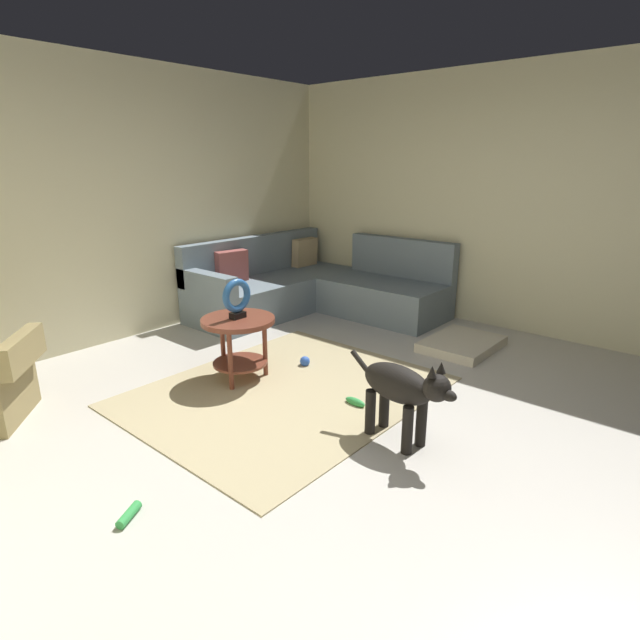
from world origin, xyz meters
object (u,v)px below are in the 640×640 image
dog (402,389)px  dog_toy_ball (305,361)px  dog_bed_mat (462,344)px  torus_sculpture (237,298)px  dog_toy_bone (355,402)px  dog_toy_rope (129,515)px  side_table (239,332)px  sectional_couch (314,289)px

dog → dog_toy_ball: dog is taller
dog_bed_mat → dog_toy_ball: bearing=147.1°
torus_sculpture → dog_toy_ball: (0.56, -0.22, -0.67)m
dog → dog_toy_bone: dog is taller
dog_toy_rope → dog_toy_bone: dog_toy_bone is taller
torus_sculpture → dog_bed_mat: bearing=-29.7°
side_table → dog_toy_ball: size_ratio=6.63×
side_table → dog_bed_mat: size_ratio=0.75×
sectional_couch → dog_bed_mat: (-0.01, -1.94, -0.24)m
sectional_couch → dog_toy_bone: bearing=-131.5°
dog_bed_mat → dog_toy_rope: 3.43m
side_table → torus_sculpture: torus_sculpture is taller
sectional_couch → dog_toy_bone: sectional_couch is taller
dog_toy_ball → dog_toy_bone: 0.87m
sectional_couch → side_table: sectional_couch is taller
sectional_couch → dog: (-1.89, -2.41, 0.09)m
side_table → dog_toy_rope: side_table is taller
dog → sectional_couch: bearing=-120.7°
torus_sculpture → dog_toy_ball: bearing=-21.0°
dog_bed_mat → sectional_couch: bearing=89.8°
sectional_couch → dog_toy_ball: bearing=-141.3°
dog → dog_toy_rope: size_ratio=4.99×
torus_sculpture → dog_toy_rope: size_ratio=1.92×
sectional_couch → torus_sculpture: bearing=-155.7°
dog_bed_mat → dog_toy_ball: same height
dog_bed_mat → torus_sculpture: bearing=150.3°
dog_bed_mat → dog: (-1.88, -0.47, 0.33)m
torus_sculpture → side_table: bearing=93.6°
torus_sculpture → dog_bed_mat: size_ratio=0.41×
dog_toy_rope → torus_sculpture: bearing=30.5°
torus_sculpture → dog_toy_bone: torus_sculpture is taller
dog → dog_toy_bone: bearing=-105.5°
dog_toy_bone → torus_sculpture: bearing=103.2°
dog_toy_ball → dog_toy_bone: bearing=-112.0°
side_table → dog_toy_ball: (0.56, -0.22, -0.37)m
sectional_couch → dog_toy_bone: size_ratio=12.50×
sectional_couch → side_table: bearing=-155.7°
sectional_couch → dog_toy_bone: (-1.67, -1.88, -0.26)m
dog_toy_ball → dog_toy_rope: 2.20m
side_table → dog: (0.02, -1.55, -0.04)m
side_table → dog_toy_ball: 0.71m
dog_toy_ball → dog_toy_rope: bearing=-161.9°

